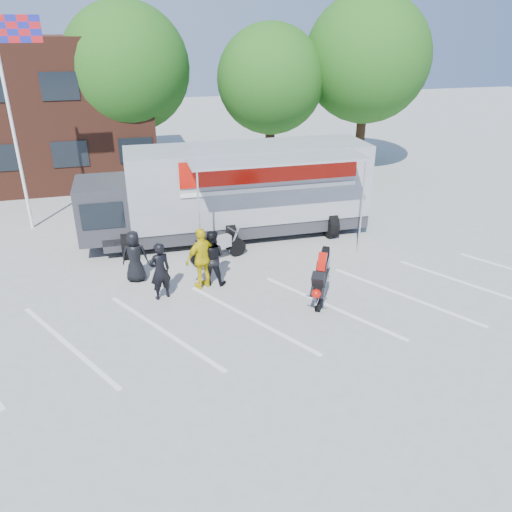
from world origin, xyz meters
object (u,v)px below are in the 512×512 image
tree_right (367,59)px  spectator_hivis (202,258)px  tree_left (127,68)px  tree_mid (271,80)px  transporter_truck (237,235)px  parked_motorcycle (219,261)px  spectator_leather_a (135,256)px  spectator_leather_b (160,271)px  flagpole (14,97)px  stunt_bike_rider (322,300)px  spectator_leather_c (212,258)px

tree_right → spectator_hivis: 16.36m
tree_left → tree_mid: 7.10m
tree_left → transporter_truck: 11.08m
tree_left → parked_motorcycle: tree_left is taller
spectator_leather_a → spectator_leather_b: spectator_leather_b is taller
tree_mid → parked_motorcycle: tree_mid is taller
flagpole → spectator_hivis: flagpole is taller
flagpole → tree_right: bearing=15.5°
tree_right → spectator_leather_b: 17.50m
transporter_truck → parked_motorcycle: 2.36m
stunt_bike_rider → spectator_leather_b: bearing=-164.4°
parked_motorcycle → spectator_leather_b: 3.13m
flagpole → spectator_leather_b: bearing=-59.6°
tree_left → flagpole: bearing=-125.3°
flagpole → spectator_leather_b: flagpole is taller
tree_right → spectator_hivis: tree_right is taller
tree_mid → stunt_bike_rider: 14.66m
flagpole → stunt_bike_rider: 13.26m
tree_right → spectator_leather_b: tree_right is taller
parked_motorcycle → spectator_hivis: size_ratio=1.12×
parked_motorcycle → spectator_leather_a: bearing=86.5°
tree_right → spectator_leather_c: tree_right is taller
tree_left → spectator_hivis: size_ratio=4.45×
transporter_truck → spectator_hivis: (-1.96, -3.82, 0.97)m
tree_right → stunt_bike_rider: size_ratio=4.84×
parked_motorcycle → stunt_bike_rider: (2.40, -3.48, 0.00)m
flagpole → tree_right: size_ratio=0.88×
stunt_bike_rider → spectator_leather_a: 5.94m
tree_left → spectator_leather_c: size_ratio=4.89×
spectator_leather_a → tree_left: bearing=-85.4°
transporter_truck → spectator_leather_a: 4.91m
parked_motorcycle → spectator_leather_c: 1.90m
transporter_truck → parked_motorcycle: transporter_truck is taller
stunt_bike_rider → spectator_leather_c: spectator_leather_c is taller
stunt_bike_rider → spectator_leather_a: (-5.21, 2.73, 0.83)m
transporter_truck → spectator_leather_a: transporter_truck is taller
tree_left → spectator_leather_c: (1.59, -12.68, -4.68)m
spectator_hivis → spectator_leather_c: bearing=-175.7°
flagpole → tree_left: bearing=54.7°
flagpole → stunt_bike_rider: flagpole is taller
parked_motorcycle → flagpole: bearing=32.9°
tree_right → spectator_leather_a: size_ratio=5.48×
tree_left → spectator_leather_b: size_ratio=4.88×
transporter_truck → tree_right: bearing=41.4°
stunt_bike_rider → tree_mid: bearing=112.2°
spectator_leather_a → spectator_hivis: spectator_hivis is taller
tree_mid → tree_right: size_ratio=0.84×
stunt_bike_rider → tree_left: bearing=139.8°
tree_right → parked_motorcycle: tree_right is taller
tree_left → transporter_truck: bearing=-70.2°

